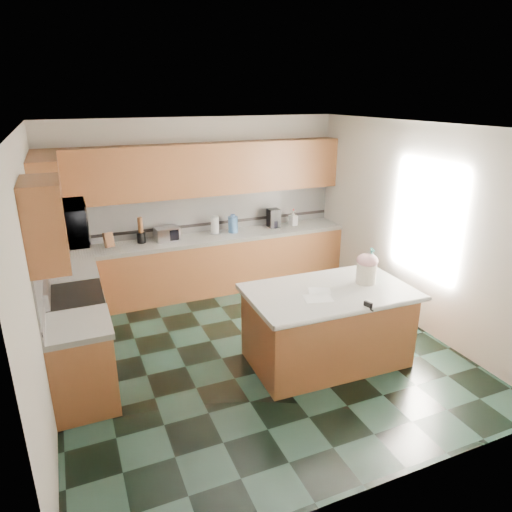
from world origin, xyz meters
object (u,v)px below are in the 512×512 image
island_top (329,292)px  soap_bottle_island (371,265)px  knife_block (109,240)px  coffee_maker (274,218)px  toaster_oven (167,234)px  island_base (327,328)px  treat_jar (366,273)px

island_top → soap_bottle_island: size_ratio=4.66×
soap_bottle_island → knife_block: (-2.72, 2.52, -0.09)m
knife_block → coffee_maker: 2.65m
soap_bottle_island → toaster_oven: 3.14m
knife_block → island_base: bearing=-65.1°
toaster_oven → coffee_maker: (1.80, 0.03, 0.05)m
island_base → soap_bottle_island: size_ratio=4.41×
knife_block → toaster_oven: size_ratio=0.62×
island_top → knife_block: size_ratio=8.54×
island_base → treat_jar: 0.79m
treat_jar → coffee_maker: size_ratio=0.79×
knife_block → coffee_maker: bearing=-14.3°
treat_jar → coffee_maker: bearing=98.2°
island_top → toaster_oven: toaster_oven is taller
island_base → knife_block: knife_block is taller
knife_block → toaster_oven: 0.85m
soap_bottle_island → coffee_maker: size_ratio=1.31×
island_top → knife_block: bearing=131.6°
island_base → knife_block: size_ratio=8.08×
treat_jar → coffee_maker: coffee_maker is taller
treat_jar → knife_block: (-2.64, 2.55, -0.01)m
toaster_oven → coffee_maker: size_ratio=1.15×
island_base → soap_bottle_island: bearing=6.1°
island_top → treat_jar: size_ratio=7.75×
treat_jar → toaster_oven: bearing=133.4°
soap_bottle_island → knife_block: soap_bottle_island is taller
island_top → treat_jar: (0.50, 0.01, 0.15)m
island_base → coffee_maker: (0.51, 2.59, 0.64)m
soap_bottle_island → toaster_oven: size_ratio=1.14×
soap_bottle_island → island_base: bearing=-156.3°
toaster_oven → island_base: bearing=-69.0°
island_top → soap_bottle_island: soap_bottle_island is taller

